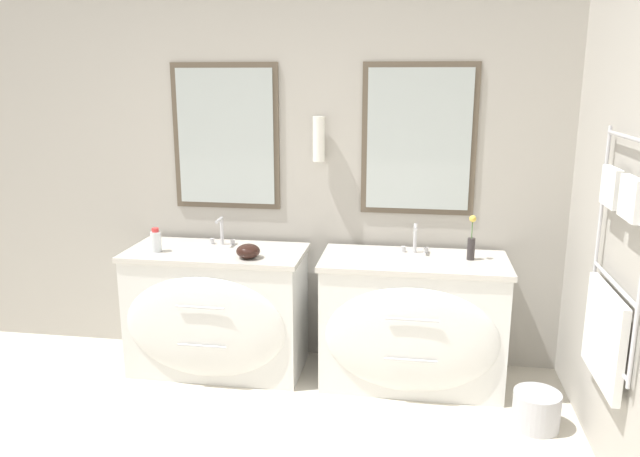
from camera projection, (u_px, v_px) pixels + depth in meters
wall_back at (283, 164)px, 4.07m from camera, size 5.23×0.16×2.60m
vanity_left at (216, 311)px, 3.98m from camera, size 1.12×0.60×0.80m
vanity_right at (412, 322)px, 3.80m from camera, size 1.12×0.60×0.80m
faucet_left at (221, 232)px, 4.03m from camera, size 0.17×0.12×0.18m
faucet_right at (415, 239)px, 3.84m from camera, size 0.17×0.12×0.18m
toiletry_bottle at (156, 241)px, 3.87m from camera, size 0.07×0.07×0.15m
amenity_bowl at (248, 251)px, 3.74m from camera, size 0.14×0.14×0.09m
flower_vase at (471, 243)px, 3.70m from camera, size 0.05×0.05×0.27m
waste_bin at (536, 409)px, 3.38m from camera, size 0.25×0.25×0.20m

